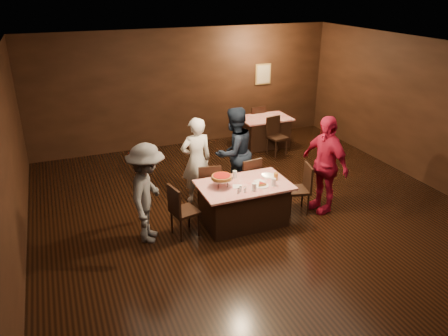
{
  "coord_description": "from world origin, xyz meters",
  "views": [
    {
      "loc": [
        -3.23,
        -5.74,
        4.07
      ],
      "look_at": [
        -0.59,
        0.86,
        1.0
      ],
      "focal_mm": 35.0,
      "sensor_mm": 36.0,
      "label": 1
    }
  ],
  "objects_px": {
    "plate_empty": "(268,176)",
    "glass_front_right": "(274,182)",
    "diner_white_jacket": "(196,160)",
    "glass_back": "(235,174)",
    "diner_grey_knit": "(147,194)",
    "chair_far_right": "(247,179)",
    "chair_back_near": "(277,136)",
    "chair_end_left": "(185,210)",
    "chair_back_far": "(255,122)",
    "main_table": "(244,204)",
    "chair_far_left": "(208,186)",
    "glass_front_left": "(254,187)",
    "chair_end_right": "(297,189)",
    "glass_amber": "(276,176)",
    "back_table": "(265,132)",
    "diner_red_shirt": "(325,164)",
    "diner_navy_hoodie": "(234,152)",
    "pizza_stand": "(222,177)"
  },
  "relations": [
    {
      "from": "chair_far_left",
      "to": "diner_grey_knit",
      "type": "bearing_deg",
      "value": 37.11
    },
    {
      "from": "glass_front_right",
      "to": "glass_amber",
      "type": "height_order",
      "value": "same"
    },
    {
      "from": "plate_empty",
      "to": "back_table",
      "type": "bearing_deg",
      "value": 64.13
    },
    {
      "from": "diner_white_jacket",
      "to": "glass_back",
      "type": "bearing_deg",
      "value": 115.3
    },
    {
      "from": "diner_navy_hoodie",
      "to": "glass_front_right",
      "type": "relative_size",
      "value": 13.12
    },
    {
      "from": "plate_empty",
      "to": "glass_front_right",
      "type": "height_order",
      "value": "glass_front_right"
    },
    {
      "from": "diner_grey_knit",
      "to": "glass_back",
      "type": "height_order",
      "value": "diner_grey_knit"
    },
    {
      "from": "chair_back_far",
      "to": "glass_back",
      "type": "relative_size",
      "value": 6.79
    },
    {
      "from": "chair_end_left",
      "to": "diner_grey_knit",
      "type": "bearing_deg",
      "value": 69.48
    },
    {
      "from": "diner_grey_knit",
      "to": "diner_red_shirt",
      "type": "height_order",
      "value": "diner_red_shirt"
    },
    {
      "from": "diner_grey_knit",
      "to": "diner_red_shirt",
      "type": "relative_size",
      "value": 0.92
    },
    {
      "from": "chair_back_far",
      "to": "diner_navy_hoodie",
      "type": "distance_m",
      "value": 3.53
    },
    {
      "from": "main_table",
      "to": "chair_far_right",
      "type": "distance_m",
      "value": 0.85
    },
    {
      "from": "chair_far_right",
      "to": "diner_red_shirt",
      "type": "height_order",
      "value": "diner_red_shirt"
    },
    {
      "from": "chair_back_near",
      "to": "chair_end_left",
      "type": "bearing_deg",
      "value": -150.02
    },
    {
      "from": "chair_end_left",
      "to": "glass_back",
      "type": "height_order",
      "value": "chair_end_left"
    },
    {
      "from": "chair_end_right",
      "to": "plate_empty",
      "type": "xyz_separation_m",
      "value": [
        -0.55,
        0.15,
        0.3
      ]
    },
    {
      "from": "chair_back_near",
      "to": "back_table",
      "type": "bearing_deg",
      "value": 79.55
    },
    {
      "from": "chair_end_right",
      "to": "glass_amber",
      "type": "bearing_deg",
      "value": -71.34
    },
    {
      "from": "chair_back_near",
      "to": "plate_empty",
      "type": "height_order",
      "value": "chair_back_near"
    },
    {
      "from": "chair_back_near",
      "to": "diner_grey_knit",
      "type": "xyz_separation_m",
      "value": [
        -3.86,
        -2.69,
        0.38
      ]
    },
    {
      "from": "chair_end_left",
      "to": "diner_white_jacket",
      "type": "relative_size",
      "value": 0.55
    },
    {
      "from": "chair_far_left",
      "to": "plate_empty",
      "type": "distance_m",
      "value": 1.16
    },
    {
      "from": "back_table",
      "to": "glass_front_left",
      "type": "relative_size",
      "value": 9.29
    },
    {
      "from": "chair_end_left",
      "to": "chair_back_far",
      "type": "relative_size",
      "value": 1.0
    },
    {
      "from": "chair_end_right",
      "to": "chair_back_near",
      "type": "xyz_separation_m",
      "value": [
        1.07,
        2.78,
        0.0
      ]
    },
    {
      "from": "chair_far_right",
      "to": "glass_front_right",
      "type": "distance_m",
      "value": 1.07
    },
    {
      "from": "diner_red_shirt",
      "to": "glass_front_right",
      "type": "relative_size",
      "value": 13.31
    },
    {
      "from": "back_table",
      "to": "chair_end_right",
      "type": "xyz_separation_m",
      "value": [
        -1.07,
        -3.48,
        0.09
      ]
    },
    {
      "from": "main_table",
      "to": "chair_end_right",
      "type": "height_order",
      "value": "chair_end_right"
    },
    {
      "from": "diner_red_shirt",
      "to": "glass_front_right",
      "type": "bearing_deg",
      "value": -92.2
    },
    {
      "from": "chair_back_far",
      "to": "back_table",
      "type": "bearing_deg",
      "value": 87.47
    },
    {
      "from": "chair_far_left",
      "to": "glass_front_right",
      "type": "relative_size",
      "value": 6.79
    },
    {
      "from": "plate_empty",
      "to": "glass_amber",
      "type": "height_order",
      "value": "glass_amber"
    },
    {
      "from": "chair_far_left",
      "to": "glass_front_left",
      "type": "relative_size",
      "value": 6.79
    },
    {
      "from": "back_table",
      "to": "glass_amber",
      "type": "relative_size",
      "value": 9.29
    },
    {
      "from": "chair_back_far",
      "to": "plate_empty",
      "type": "relative_size",
      "value": 3.8
    },
    {
      "from": "plate_empty",
      "to": "glass_front_right",
      "type": "distance_m",
      "value": 0.42
    },
    {
      "from": "pizza_stand",
      "to": "chair_back_near",
      "type": "bearing_deg",
      "value": 46.8
    },
    {
      "from": "chair_end_right",
      "to": "glass_front_left",
      "type": "xyz_separation_m",
      "value": [
        -1.05,
        -0.3,
        0.37
      ]
    },
    {
      "from": "glass_front_right",
      "to": "glass_back",
      "type": "relative_size",
      "value": 1.0
    },
    {
      "from": "chair_far_left",
      "to": "chair_back_near",
      "type": "xyz_separation_m",
      "value": [
        2.57,
        2.03,
        0.0
      ]
    },
    {
      "from": "plate_empty",
      "to": "glass_amber",
      "type": "xyz_separation_m",
      "value": [
        0.05,
        -0.2,
        0.06
      ]
    },
    {
      "from": "chair_back_near",
      "to": "plate_empty",
      "type": "bearing_deg",
      "value": -132.0
    },
    {
      "from": "diner_white_jacket",
      "to": "main_table",
      "type": "bearing_deg",
      "value": 110.8
    },
    {
      "from": "main_table",
      "to": "diner_grey_knit",
      "type": "xyz_separation_m",
      "value": [
        -1.69,
        0.09,
        0.47
      ]
    },
    {
      "from": "chair_end_right",
      "to": "glass_front_left",
      "type": "height_order",
      "value": "chair_end_right"
    },
    {
      "from": "chair_end_left",
      "to": "diner_grey_knit",
      "type": "xyz_separation_m",
      "value": [
        -0.59,
        0.09,
        0.38
      ]
    },
    {
      "from": "diner_grey_knit",
      "to": "glass_amber",
      "type": "bearing_deg",
      "value": -69.12
    },
    {
      "from": "diner_white_jacket",
      "to": "glass_back",
      "type": "xyz_separation_m",
      "value": [
        0.45,
        -0.84,
        -0.02
      ]
    }
  ]
}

